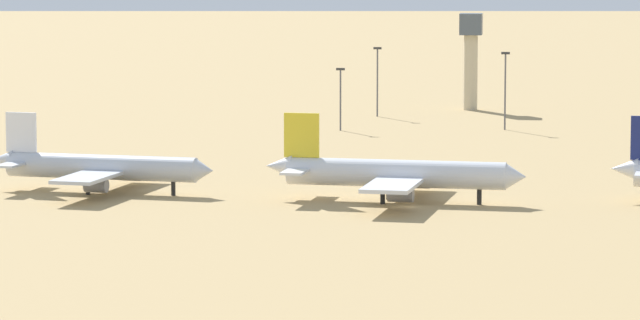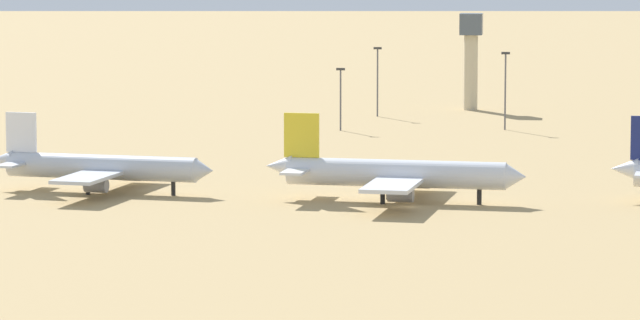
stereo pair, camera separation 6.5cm
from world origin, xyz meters
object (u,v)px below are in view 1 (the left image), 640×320
object	(u,v)px
control_tower	(471,52)
light_pole_west	(340,94)
light_pole_mid	(377,76)
parked_jet_yellow_2	(393,174)
parked_jet_white_1	(100,167)
light_pole_east	(505,85)

from	to	relation	value
control_tower	light_pole_west	distance (m)	56.40
control_tower	light_pole_mid	bearing A→B (deg)	-136.28
parked_jet_yellow_2	control_tower	xyz separation A→B (m)	(3.22, 155.39, 9.12)
parked_jet_yellow_2	light_pole_mid	xyz separation A→B (m)	(-16.61, 136.43, 4.60)
control_tower	light_pole_west	size ratio (longest dim) A/B	1.71
control_tower	parked_jet_yellow_2	bearing A→B (deg)	-91.19
parked_jet_white_1	light_pole_mid	size ratio (longest dim) A/B	2.43
parked_jet_white_1	light_pole_east	world-z (taller)	light_pole_east
parked_jet_white_1	control_tower	world-z (taller)	control_tower
parked_jet_white_1	light_pole_mid	xyz separation A→B (m)	(30.71, 132.06, 4.91)
parked_jet_white_1	light_pole_mid	bearing A→B (deg)	84.72
control_tower	parked_jet_white_1	bearing A→B (deg)	-108.50
parked_jet_white_1	light_pole_mid	distance (m)	135.67
parked_jet_yellow_2	light_pole_east	bearing A→B (deg)	87.98
light_pole_east	control_tower	bearing A→B (deg)	102.32
parked_jet_white_1	light_pole_west	distance (m)	103.89
light_pole_west	light_pole_mid	distance (m)	31.94
parked_jet_white_1	light_pole_west	xyz separation A→B (m)	(26.25, 100.46, 3.61)
parked_jet_white_1	light_pole_east	distance (m)	122.68
parked_jet_yellow_2	light_pole_east	world-z (taller)	light_pole_east
parked_jet_yellow_2	parked_jet_white_1	bearing A→B (deg)	179.32
parked_jet_white_1	light_pole_west	world-z (taller)	light_pole_west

